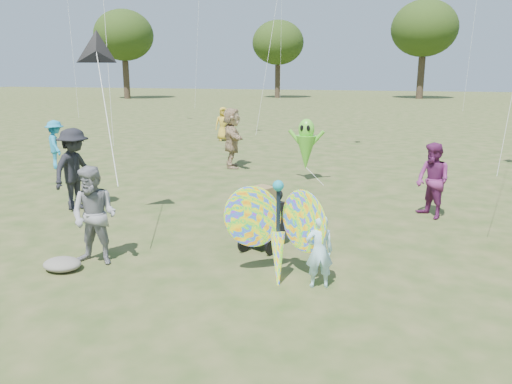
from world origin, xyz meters
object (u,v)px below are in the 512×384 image
butterfly_kite (278,232)px  crowd_e (433,181)px  child_girl (319,251)px  adult_man (94,216)px  crowd_g (223,124)px  crowd_b (75,169)px  crowd_i (56,145)px  alien_kite (306,147)px  jogging_stroller (265,212)px  crowd_d (232,138)px

butterfly_kite → crowd_e: bearing=62.2°
child_girl → adult_man: 3.54m
crowd_g → butterfly_kite: butterfly_kite is taller
crowd_e → crowd_g: size_ratio=1.06×
crowd_b → crowd_i: 5.37m
child_girl → adult_man: (-3.53, -0.21, 0.25)m
crowd_e → adult_man: bearing=-89.0°
crowd_g → alien_kite: bearing=-80.4°
crowd_i → butterfly_kite: bearing=-170.6°
adult_man → crowd_e: bearing=35.7°
crowd_e → alien_kite: 4.27m
crowd_g → jogging_stroller: 13.98m
jogging_stroller → crowd_b: bearing=-167.9°
crowd_b → jogging_stroller: 4.78m
adult_man → crowd_e: 6.71m
crowd_i → alien_kite: size_ratio=0.87×
crowd_i → alien_kite: alien_kite is taller
crowd_g → butterfly_kite: (6.45, -14.06, -0.00)m
crowd_d → alien_kite: size_ratio=1.09×
alien_kite → adult_man: bearing=-104.2°
crowd_b → crowd_d: crowd_d is taller
child_girl → crowd_g: (-7.07, 14.11, 0.21)m
crowd_b → jogging_stroller: crowd_b is taller
crowd_b → adult_man: bearing=-132.4°
child_girl → crowd_i: size_ratio=0.70×
crowd_g → alien_kite: (5.34, -7.21, 0.23)m
alien_kite → crowd_g: bearing=126.5°
crowd_d → crowd_i: (-5.20, -1.90, -0.19)m
adult_man → alien_kite: alien_kite is taller
adult_man → jogging_stroller: (2.30, 1.62, -0.17)m
crowd_i → jogging_stroller: crowd_i is taller
crowd_e → alien_kite: bearing=-169.5°
jogging_stroller → crowd_g: bearing=138.9°
child_girl → crowd_d: size_ratio=0.56×
crowd_b → alien_kite: 6.12m
child_girl → crowd_b: bearing=-42.9°
crowd_d → adult_man: bearing=161.7°
crowd_i → alien_kite: (7.87, 0.61, 0.21)m
child_girl → adult_man: adult_man is taller
crowd_g → crowd_d: bearing=-92.7°
crowd_i → jogging_stroller: size_ratio=1.33×
adult_man → crowd_d: bearing=90.9°
crowd_b → crowd_d: (1.49, 5.78, 0.04)m
crowd_b → jogging_stroller: bearing=-96.6°
crowd_g → crowd_i: bearing=-134.8°
child_girl → jogging_stroller: bearing=-69.6°
child_girl → butterfly_kite: bearing=-26.1°
jogging_stroller → butterfly_kite: butterfly_kite is taller
crowd_d → crowd_i: crowd_d is taller
adult_man → crowd_b: size_ratio=0.87×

